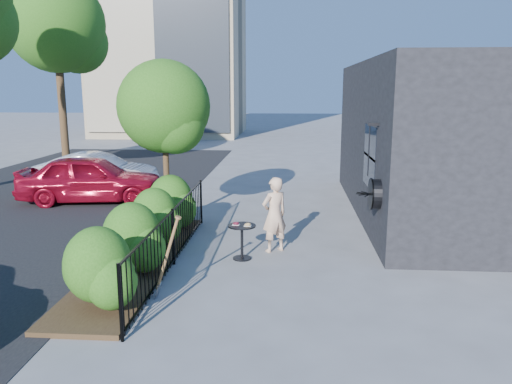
# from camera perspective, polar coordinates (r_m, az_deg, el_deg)

# --- Properties ---
(ground) EXTENTS (120.00, 120.00, 0.00)m
(ground) POSITION_cam_1_polar(r_m,az_deg,el_deg) (9.60, -0.49, -8.46)
(ground) COLOR gray
(ground) RESTS_ON ground
(shop_building) EXTENTS (6.22, 9.00, 4.00)m
(shop_building) POSITION_cam_1_polar(r_m,az_deg,el_deg) (14.36, 23.57, 5.51)
(shop_building) COLOR black
(shop_building) RESTS_ON ground
(fence) EXTENTS (0.05, 6.05, 1.10)m
(fence) POSITION_cam_1_polar(r_m,az_deg,el_deg) (9.65, -9.45, -5.01)
(fence) COLOR black
(fence) RESTS_ON ground
(planting_bed) EXTENTS (1.30, 6.00, 0.08)m
(planting_bed) POSITION_cam_1_polar(r_m,az_deg,el_deg) (9.99, -13.29, -7.72)
(planting_bed) COLOR #382616
(planting_bed) RESTS_ON ground
(shrubs) EXTENTS (1.10, 5.60, 1.24)m
(shrubs) POSITION_cam_1_polar(r_m,az_deg,el_deg) (9.85, -12.74, -3.94)
(shrubs) COLOR #255D15
(shrubs) RESTS_ON ground
(patio_tree) EXTENTS (2.20, 2.20, 3.94)m
(patio_tree) POSITION_cam_1_polar(r_m,az_deg,el_deg) (12.11, -10.20, 8.95)
(patio_tree) COLOR #3F2B19
(patio_tree) RESTS_ON ground
(street_tree_far) EXTENTS (4.40, 4.40, 8.28)m
(street_tree_far) POSITION_cam_1_polar(r_m,az_deg,el_deg) (25.42, -21.76, 16.81)
(street_tree_far) COLOR #3F2B19
(street_tree_far) RESTS_ON ground
(cafe_table) EXTENTS (0.55, 0.55, 0.74)m
(cafe_table) POSITION_cam_1_polar(r_m,az_deg,el_deg) (9.84, -1.62, -5.01)
(cafe_table) COLOR black
(cafe_table) RESTS_ON ground
(woman) EXTENTS (0.68, 0.63, 1.56)m
(woman) POSITION_cam_1_polar(r_m,az_deg,el_deg) (10.23, 2.11, -2.60)
(woman) COLOR beige
(woman) RESTS_ON ground
(shovel) EXTENTS (0.48, 0.18, 1.40)m
(shovel) POSITION_cam_1_polar(r_m,az_deg,el_deg) (8.14, -10.29, -7.82)
(shovel) COLOR brown
(shovel) RESTS_ON ground
(car_red) EXTENTS (4.32, 2.21, 1.41)m
(car_red) POSITION_cam_1_polar(r_m,az_deg,el_deg) (15.53, -18.33, 1.46)
(car_red) COLOR maroon
(car_red) RESTS_ON ground
(car_silver) EXTENTS (3.90, 1.54, 1.26)m
(car_silver) POSITION_cam_1_polar(r_m,az_deg,el_deg) (17.07, -17.66, 2.14)
(car_silver) COLOR silver
(car_silver) RESTS_ON ground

